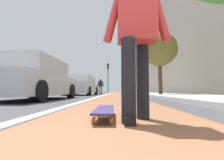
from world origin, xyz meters
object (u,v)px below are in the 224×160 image
parked_car_near (35,80)px  street_tree_mid (160,49)px  traffic_light (108,73)px  skateboard (105,110)px  skater_person (136,31)px  parked_car_mid (82,86)px  pedestrian_distant (101,85)px

parked_car_near → street_tree_mid: size_ratio=1.03×
street_tree_mid → traffic_light: bearing=17.4°
street_tree_mid → skateboard: bearing=161.3°
skateboard → skater_person: skater_person is taller
parked_car_near → parked_car_mid: parked_car_mid is taller
skateboard → parked_car_mid: size_ratio=0.18×
parked_car_mid → street_tree_mid: size_ratio=1.08×
skateboard → pedestrian_distant: size_ratio=0.56×
traffic_light → pedestrian_distant: 9.16m
skateboard → skater_person: size_ratio=0.51×
parked_car_near → pedestrian_distant: bearing=-8.0°
skater_person → pedestrian_distant: 13.85m
parked_car_mid → street_tree_mid: (-1.82, -5.64, 2.39)m
skateboard → parked_car_mid: bearing=14.1°
skateboard → parked_car_near: bearing=36.3°
skateboard → parked_car_mid: parked_car_mid is taller
skater_person → pedestrian_distant: skater_person is taller
skateboard → parked_car_mid: 10.97m
traffic_light → street_tree_mid: (-13.66, -4.27, -0.02)m
skater_person → parked_car_near: 5.16m
traffic_light → parked_car_near: bearing=175.2°
skater_person → traffic_light: size_ratio=0.36×
parked_car_mid → street_tree_mid: bearing=-107.9°
skateboard → skater_person: 0.92m
skater_person → parked_car_mid: 11.19m
traffic_light → street_tree_mid: 14.31m
parked_car_mid → pedestrian_distant: bearing=-21.7°
parked_car_near → traffic_light: size_ratio=0.97×
skateboard → pedestrian_distant: (13.58, 1.49, 0.77)m
parked_car_near → traffic_light: 18.79m
street_tree_mid → pedestrian_distant: (4.77, 4.47, -2.23)m
skateboard → pedestrian_distant: bearing=6.3°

